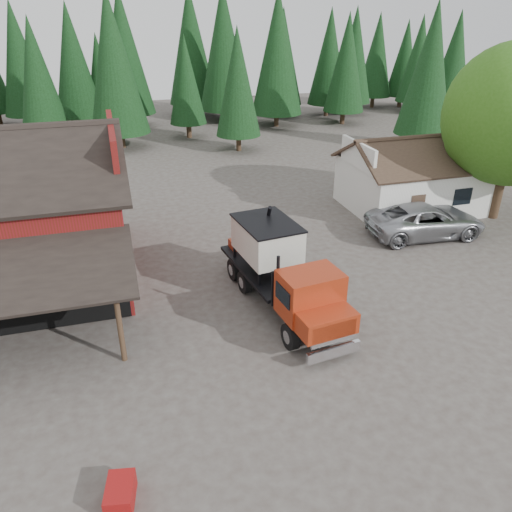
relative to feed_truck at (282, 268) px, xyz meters
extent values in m
plane|color=#443A35|center=(-1.13, -4.03, -1.82)|extent=(120.00, 120.00, 0.00)
cube|color=maroon|center=(-6.13, 5.97, 4.18)|extent=(0.25, 7.00, 2.00)
cylinder|color=#382619|center=(-6.73, -1.93, -0.42)|extent=(0.20, 0.20, 2.80)
cube|color=silver|center=(11.87, 8.97, -0.32)|extent=(8.00, 6.00, 3.00)
cube|color=#38281E|center=(11.87, 7.47, 1.93)|extent=(8.60, 3.42, 1.80)
cube|color=#38281E|center=(11.87, 10.47, 1.93)|extent=(8.60, 3.42, 1.80)
cube|color=silver|center=(7.87, 8.97, 1.93)|extent=(0.20, 4.20, 1.50)
cube|color=silver|center=(15.87, 8.97, 1.93)|extent=(0.20, 4.20, 1.50)
cube|color=#38281E|center=(10.37, 5.95, -0.82)|extent=(0.90, 0.06, 2.00)
cube|color=black|center=(13.37, 5.95, -0.22)|extent=(1.20, 0.06, 1.00)
cylinder|color=#382619|center=(15.87, 5.97, -0.22)|extent=(0.60, 0.60, 3.20)
sphere|color=#2D5F15|center=(14.67, 6.77, 3.18)|extent=(4.40, 4.40, 4.40)
cylinder|color=#382619|center=(4.87, 25.97, -1.02)|extent=(0.44, 0.44, 1.60)
cone|color=black|center=(4.87, 25.97, 4.08)|extent=(3.96, 3.96, 9.00)
cylinder|color=#382619|center=(20.87, 21.97, -1.02)|extent=(0.44, 0.44, 1.60)
cone|color=black|center=(20.87, 21.97, 5.08)|extent=(4.84, 4.84, 11.00)
cylinder|color=#382619|center=(-5.13, 29.97, -1.02)|extent=(0.44, 0.44, 1.60)
cone|color=black|center=(-5.13, 29.97, 5.58)|extent=(5.28, 5.28, 12.00)
cylinder|color=black|center=(-0.63, -2.96, -1.30)|extent=(0.46, 1.07, 1.04)
cylinder|color=black|center=(1.33, -2.71, -1.30)|extent=(0.46, 1.07, 1.04)
cylinder|color=black|center=(-1.20, 1.53, -1.30)|extent=(0.46, 1.07, 1.04)
cylinder|color=black|center=(0.77, 1.78, -1.30)|extent=(0.46, 1.07, 1.04)
cylinder|color=black|center=(-1.36, 2.85, -1.30)|extent=(0.46, 1.07, 1.04)
cylinder|color=black|center=(0.60, 3.09, -1.30)|extent=(0.46, 1.07, 1.04)
cube|color=black|center=(-0.03, 0.16, -0.92)|extent=(2.04, 8.18, 0.38)
cube|color=silver|center=(0.53, -4.29, -1.30)|extent=(2.17, 0.44, 0.42)
cube|color=silver|center=(0.52, -4.19, -0.55)|extent=(1.79, 0.32, 0.85)
cube|color=maroon|center=(0.45, -3.63, -0.40)|extent=(2.26, 1.48, 0.80)
cube|color=maroon|center=(0.30, -2.42, 0.11)|extent=(2.45, 1.87, 1.75)
cube|color=black|center=(0.39, -3.16, 0.40)|extent=(1.98, 0.32, 0.85)
cylinder|color=black|center=(-0.75, -1.69, 0.63)|extent=(0.15, 0.15, 1.70)
cube|color=black|center=(0.18, -1.48, 0.07)|extent=(2.31, 0.40, 1.51)
cube|color=black|center=(-0.19, 1.47, -0.67)|extent=(3.07, 5.73, 0.15)
cube|color=beige|center=(-0.19, 1.47, 0.73)|extent=(2.54, 3.36, 1.51)
cone|color=beige|center=(-0.19, 1.47, -0.22)|extent=(2.32, 2.32, 0.66)
cube|color=black|center=(-0.19, 1.47, 1.50)|extent=(2.65, 3.47, 0.08)
cylinder|color=black|center=(0.21, 2.85, 0.63)|extent=(0.45, 2.09, 2.88)
cube|color=maroon|center=(-1.04, 3.65, -0.40)|extent=(0.66, 0.82, 0.42)
cylinder|color=silver|center=(1.30, -1.67, -1.02)|extent=(0.64, 1.00, 0.53)
imported|color=#A4A6AC|center=(10.21, 4.76, -0.90)|extent=(6.80, 3.49, 1.84)
cube|color=maroon|center=(-7.13, -7.96, -1.52)|extent=(0.89, 1.21, 0.60)
camera|label=1|loc=(-6.23, -17.41, 9.79)|focal=35.00mm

